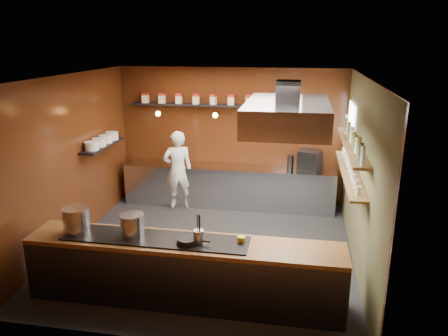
% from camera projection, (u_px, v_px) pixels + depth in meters
% --- Properties ---
extents(floor, '(5.00, 5.00, 0.00)m').
position_uv_depth(floor, '(208.00, 249.00, 7.74)').
color(floor, black).
rests_on(floor, ground).
extents(back_wall, '(5.00, 0.00, 5.00)m').
position_uv_depth(back_wall, '(231.00, 136.00, 9.67)').
color(back_wall, '#3A1C0A').
rests_on(back_wall, ground).
extents(left_wall, '(0.00, 5.00, 5.00)m').
position_uv_depth(left_wall, '(70.00, 161.00, 7.73)').
color(left_wall, '#3A1C0A').
rests_on(left_wall, ground).
extents(right_wall, '(0.00, 5.00, 5.00)m').
position_uv_depth(right_wall, '(362.00, 176.00, 6.89)').
color(right_wall, '#4D4C2B').
rests_on(right_wall, ground).
extents(ceiling, '(5.00, 5.00, 0.00)m').
position_uv_depth(ceiling, '(207.00, 77.00, 6.88)').
color(ceiling, silver).
rests_on(ceiling, back_wall).
extents(window_pane, '(0.00, 1.00, 1.00)m').
position_uv_depth(window_pane, '(350.00, 130.00, 8.39)').
color(window_pane, white).
rests_on(window_pane, right_wall).
extents(prep_counter, '(4.60, 0.65, 0.90)m').
position_uv_depth(prep_counter, '(229.00, 186.00, 9.66)').
color(prep_counter, silver).
rests_on(prep_counter, floor).
extents(pass_counter, '(4.40, 0.72, 0.94)m').
position_uv_depth(pass_counter, '(184.00, 271.00, 6.09)').
color(pass_counter, '#38383D').
rests_on(pass_counter, floor).
extents(tin_shelf, '(2.60, 0.26, 0.04)m').
position_uv_depth(tin_shelf, '(190.00, 105.00, 9.49)').
color(tin_shelf, black).
rests_on(tin_shelf, back_wall).
extents(plate_shelf, '(0.30, 1.40, 0.04)m').
position_uv_depth(plate_shelf, '(103.00, 146.00, 8.63)').
color(plate_shelf, black).
rests_on(plate_shelf, left_wall).
extents(bottle_shelf_upper, '(0.26, 2.80, 0.04)m').
position_uv_depth(bottle_shelf_upper, '(352.00, 145.00, 7.08)').
color(bottle_shelf_upper, brown).
rests_on(bottle_shelf_upper, right_wall).
extents(bottle_shelf_lower, '(0.26, 2.80, 0.04)m').
position_uv_depth(bottle_shelf_lower, '(350.00, 173.00, 7.22)').
color(bottle_shelf_lower, brown).
rests_on(bottle_shelf_lower, right_wall).
extents(extractor_hood, '(1.20, 2.00, 0.72)m').
position_uv_depth(extractor_hood, '(287.00, 115.00, 6.43)').
color(extractor_hood, '#38383D').
rests_on(extractor_hood, ceiling).
extents(pendant_left, '(0.10, 0.10, 0.95)m').
position_uv_depth(pendant_left, '(158.00, 111.00, 8.96)').
color(pendant_left, black).
rests_on(pendant_left, ceiling).
extents(pendant_right, '(0.10, 0.10, 0.95)m').
position_uv_depth(pendant_right, '(215.00, 113.00, 8.76)').
color(pendant_right, black).
rests_on(pendant_right, ceiling).
extents(storage_tins, '(2.43, 0.13, 0.22)m').
position_uv_depth(storage_tins, '(196.00, 99.00, 9.43)').
color(storage_tins, beige).
rests_on(storage_tins, tin_shelf).
extents(plate_stacks, '(0.26, 1.16, 0.16)m').
position_uv_depth(plate_stacks, '(102.00, 141.00, 8.60)').
color(plate_stacks, silver).
rests_on(plate_stacks, plate_shelf).
extents(bottles, '(0.06, 2.66, 0.24)m').
position_uv_depth(bottles, '(353.00, 137.00, 7.04)').
color(bottles, silver).
rests_on(bottles, bottle_shelf_upper).
extents(wine_glasses, '(0.07, 2.37, 0.13)m').
position_uv_depth(wine_glasses, '(350.00, 168.00, 7.19)').
color(wine_glasses, silver).
rests_on(wine_glasses, bottle_shelf_lower).
extents(stockpot_large, '(0.48, 0.48, 0.36)m').
position_uv_depth(stockpot_large, '(76.00, 220.00, 6.17)').
color(stockpot_large, silver).
rests_on(stockpot_large, pass_counter).
extents(stockpot_small, '(0.40, 0.40, 0.31)m').
position_uv_depth(stockpot_small, '(132.00, 225.00, 6.06)').
color(stockpot_small, '#B0B2B7').
rests_on(stockpot_small, pass_counter).
extents(utensil_crock, '(0.18, 0.18, 0.19)m').
position_uv_depth(utensil_crock, '(199.00, 237.00, 5.84)').
color(utensil_crock, '#B6B8BD').
rests_on(utensil_crock, pass_counter).
extents(frying_pan, '(0.46, 0.29, 0.07)m').
position_uv_depth(frying_pan, '(188.00, 241.00, 5.85)').
color(frying_pan, black).
rests_on(frying_pan, pass_counter).
extents(butter_jar, '(0.13, 0.13, 0.10)m').
position_uv_depth(butter_jar, '(241.00, 240.00, 5.90)').
color(butter_jar, gold).
rests_on(butter_jar, pass_counter).
extents(espresso_machine, '(0.53, 0.52, 0.43)m').
position_uv_depth(espresso_machine, '(310.00, 160.00, 9.20)').
color(espresso_machine, black).
rests_on(espresso_machine, prep_counter).
extents(chef, '(0.74, 0.62, 1.72)m').
position_uv_depth(chef, '(178.00, 170.00, 9.41)').
color(chef, white).
rests_on(chef, floor).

